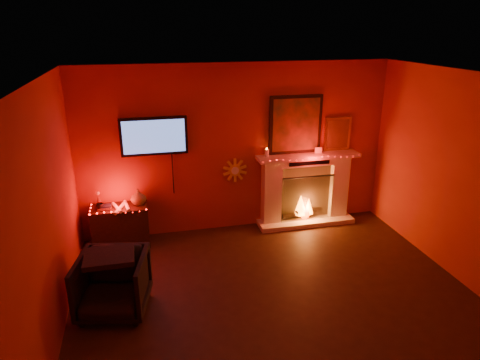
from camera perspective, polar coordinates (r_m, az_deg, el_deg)
The scene contains 6 objects.
room at distance 4.59m, azimuth 6.82°, elevation -4.25°, with size 5.00×5.00×5.00m.
fireplace at distance 7.28m, azimuth 8.68°, elevation -0.30°, with size 1.72×0.40×2.18m.
tv at distance 6.56m, azimuth -11.39°, elevation 5.73°, with size 1.00×0.07×1.24m.
sunburst_clock at distance 6.92m, azimuth -0.67°, elevation 1.29°, with size 0.40×0.03×0.40m.
console_table at distance 6.82m, azimuth -15.52°, elevation -5.62°, with size 0.84×0.52×0.89m.
armchair at distance 5.37m, azimuth -16.59°, elevation -13.16°, with size 0.78×0.80×0.73m, color black.
Camera 1 is at (-1.49, -3.91, 3.23)m, focal length 32.00 mm.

